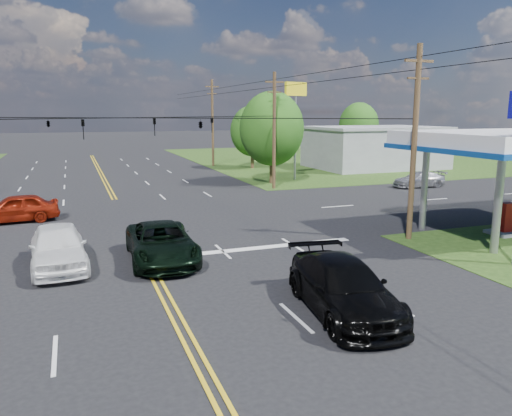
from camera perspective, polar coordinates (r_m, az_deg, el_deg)
name	(u,v)px	position (r m, az deg, el deg)	size (l,w,h in m)	color
ground	(126,222)	(30.08, -14.61, -1.57)	(280.00, 280.00, 0.00)	black
grass_ne	(356,157)	(72.24, 11.36, 5.68)	(46.00, 48.00, 0.03)	#203B13
stop_bar	(253,249)	(23.51, -0.30, -4.68)	(10.00, 0.50, 0.02)	silver
retail_ne	(374,148)	(59.30, 13.38, 6.64)	(14.00, 10.00, 4.40)	gray
pole_se	(414,141)	(25.70, 17.64, 7.28)	(1.60, 0.28, 9.50)	#422A1B
pole_ne	(274,129)	(41.41, 2.09, 8.97)	(1.60, 0.28, 9.50)	#422A1B
pole_right_far	(213,122)	(59.41, -4.99, 9.76)	(1.60, 0.28, 10.00)	#422A1B
span_wire_signals	(121,118)	(29.41, -15.18, 9.91)	(26.00, 18.00, 1.13)	black
power_lines	(122,67)	(27.51, -15.05, 15.31)	(26.04, 100.00, 0.64)	black
tree_right_a	(272,129)	(44.57, 1.81, 9.04)	(5.70, 5.70, 8.18)	#422A1B
tree_right_b	(252,131)	(56.68, -0.43, 8.79)	(4.94, 4.94, 7.09)	#422A1B
tree_far_r	(359,125)	(69.76, 11.66, 9.24)	(5.32, 5.32, 7.63)	#422A1B
pickup_dkgreen	(162,243)	(21.76, -10.74, -3.95)	(2.69, 5.82, 1.62)	black
suv_black	(343,287)	(16.30, 9.95, -8.89)	(2.36, 5.82, 1.69)	black
pickup_white	(58,247)	(21.97, -21.68, -4.14)	(2.14, 5.31, 1.81)	white
sedan_red	(15,208)	(32.18, -25.83, -0.03)	(1.93, 4.80, 1.63)	maroon
sedan_far	(419,179)	(44.81, 18.11, 3.12)	(1.86, 4.58, 1.33)	#AFAEB3
polesign_ne	(296,103)	(47.17, 4.55, 11.90)	(2.44, 0.95, 9.02)	#A5A5AA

